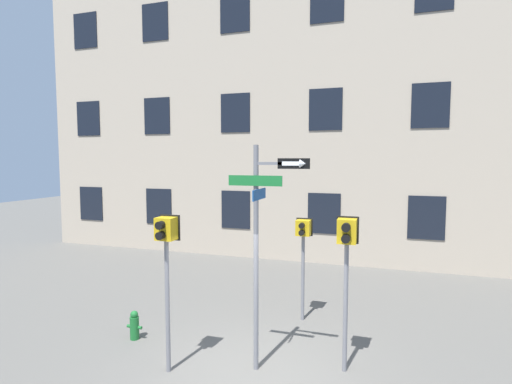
{
  "coord_description": "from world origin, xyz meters",
  "views": [
    {
      "loc": [
        2.15,
        -6.32,
        3.83
      ],
      "look_at": [
        -0.05,
        0.33,
        3.25
      ],
      "focal_mm": 28.0,
      "sensor_mm": 36.0,
      "label": 1
    }
  ],
  "objects_px": {
    "pedestrian_signal_left": "(166,250)",
    "fire_hydrant": "(134,325)",
    "street_sign_pole": "(260,237)",
    "pedestrian_signal_across": "(303,241)",
    "pedestrian_signal_right": "(347,250)"
  },
  "relations": [
    {
      "from": "pedestrian_signal_across",
      "to": "fire_hydrant",
      "type": "xyz_separation_m",
      "value": [
        -3.19,
        -2.13,
        -1.62
      ]
    },
    {
      "from": "pedestrian_signal_right",
      "to": "fire_hydrant",
      "type": "height_order",
      "value": "pedestrian_signal_right"
    },
    {
      "from": "pedestrian_signal_across",
      "to": "fire_hydrant",
      "type": "bearing_deg",
      "value": -146.21
    },
    {
      "from": "fire_hydrant",
      "to": "pedestrian_signal_left",
      "type": "bearing_deg",
      "value": -33.98
    },
    {
      "from": "street_sign_pole",
      "to": "fire_hydrant",
      "type": "bearing_deg",
      "value": 173.26
    },
    {
      "from": "pedestrian_signal_left",
      "to": "pedestrian_signal_right",
      "type": "height_order",
      "value": "pedestrian_signal_left"
    },
    {
      "from": "fire_hydrant",
      "to": "pedestrian_signal_across",
      "type": "bearing_deg",
      "value": 33.79
    },
    {
      "from": "pedestrian_signal_left",
      "to": "fire_hydrant",
      "type": "height_order",
      "value": "pedestrian_signal_left"
    },
    {
      "from": "pedestrian_signal_right",
      "to": "pedestrian_signal_across",
      "type": "height_order",
      "value": "pedestrian_signal_right"
    },
    {
      "from": "street_sign_pole",
      "to": "fire_hydrant",
      "type": "xyz_separation_m",
      "value": [
        -2.92,
        0.35,
        -2.14
      ]
    },
    {
      "from": "street_sign_pole",
      "to": "fire_hydrant",
      "type": "height_order",
      "value": "street_sign_pole"
    },
    {
      "from": "pedestrian_signal_left",
      "to": "pedestrian_signal_right",
      "type": "bearing_deg",
      "value": 18.52
    },
    {
      "from": "street_sign_pole",
      "to": "pedestrian_signal_left",
      "type": "relative_size",
      "value": 1.44
    },
    {
      "from": "pedestrian_signal_right",
      "to": "pedestrian_signal_across",
      "type": "relative_size",
      "value": 1.15
    },
    {
      "from": "pedestrian_signal_across",
      "to": "fire_hydrant",
      "type": "distance_m",
      "value": 4.17
    }
  ]
}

